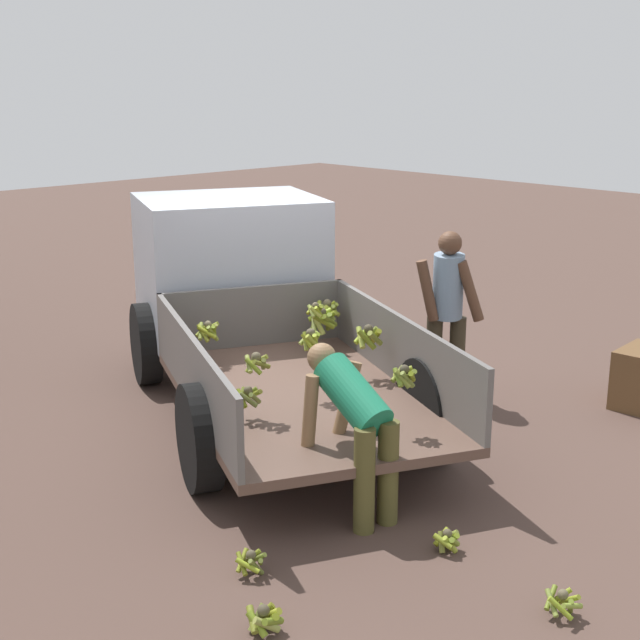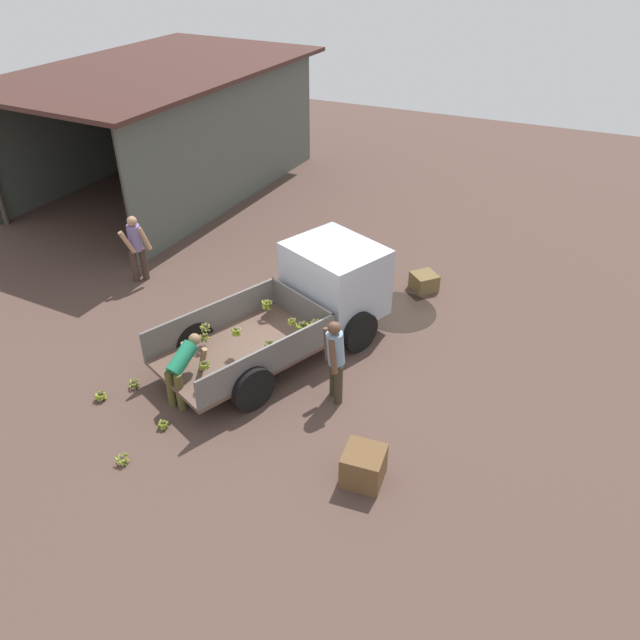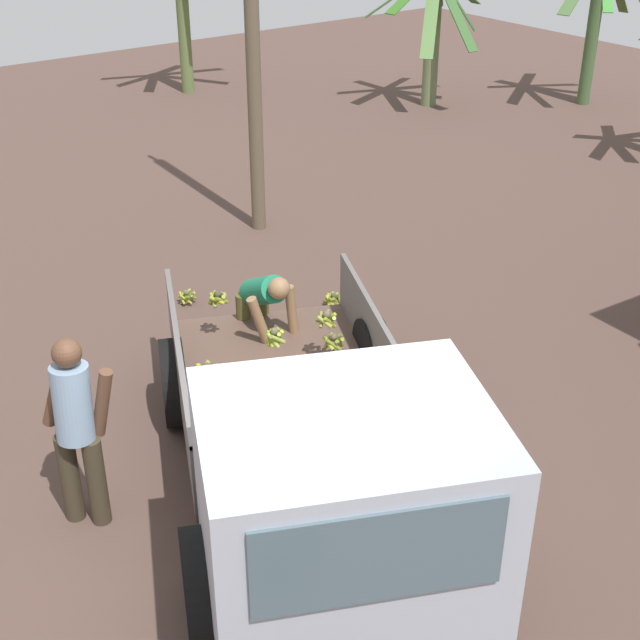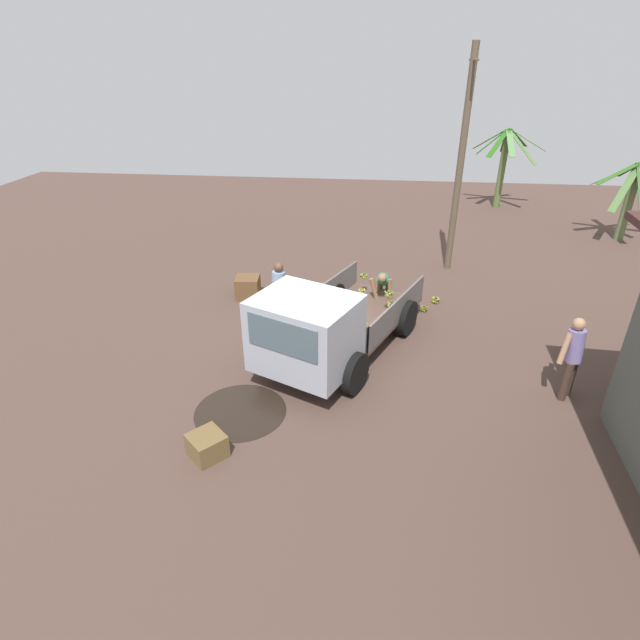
% 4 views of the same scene
% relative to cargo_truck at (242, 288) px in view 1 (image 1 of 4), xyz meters
% --- Properties ---
extents(ground, '(36.00, 36.00, 0.00)m').
position_rel_cargo_truck_xyz_m(ground, '(-0.36, 0.03, -1.00)').
color(ground, '#4F3A32').
extents(mud_patch_0, '(1.72, 1.72, 0.01)m').
position_rel_cargo_truck_xyz_m(mud_patch_0, '(1.51, -1.29, -1.00)').
color(mud_patch_0, black).
rests_on(mud_patch_0, ground).
extents(cargo_truck, '(5.11, 3.67, 1.89)m').
position_rel_cargo_truck_xyz_m(cargo_truck, '(0.00, 0.00, 0.00)').
color(cargo_truck, brown).
rests_on(cargo_truck, ground).
extents(person_foreground_visitor, '(0.60, 0.55, 1.69)m').
position_rel_cargo_truck_xyz_m(person_foreground_visitor, '(-1.80, -1.14, -0.06)').
color(person_foreground_visitor, '#383021').
rests_on(person_foreground_visitor, ground).
extents(person_worker_loading, '(0.84, 0.61, 1.22)m').
position_rel_cargo_truck_xyz_m(person_worker_loading, '(-2.93, 1.33, -0.26)').
color(person_worker_loading, brown).
rests_on(person_worker_loading, ground).
extents(banana_bunch_on_ground_0, '(0.23, 0.23, 0.18)m').
position_rel_cargo_truck_xyz_m(banana_bunch_on_ground_0, '(-3.59, 2.76, -0.90)').
color(banana_bunch_on_ground_0, '#47402E').
rests_on(banana_bunch_on_ground_0, ground).
extents(banana_bunch_on_ground_1, '(0.22, 0.23, 0.18)m').
position_rel_cargo_truck_xyz_m(banana_bunch_on_ground_1, '(-4.69, 1.37, -0.90)').
color(banana_bunch_on_ground_1, brown).
rests_on(banana_bunch_on_ground_1, ground).
extents(banana_bunch_on_ground_2, '(0.22, 0.22, 0.18)m').
position_rel_cargo_truck_xyz_m(banana_bunch_on_ground_2, '(-3.05, 2.41, -0.90)').
color(banana_bunch_on_ground_2, brown).
rests_on(banana_bunch_on_ground_2, ground).
extents(banana_bunch_on_ground_3, '(0.19, 0.19, 0.16)m').
position_rel_cargo_truck_xyz_m(banana_bunch_on_ground_3, '(-3.74, 1.26, -0.91)').
color(banana_bunch_on_ground_3, '#4E4632').
rests_on(banana_bunch_on_ground_3, ground).
extents(wooden_crate_1, '(0.76, 0.76, 0.41)m').
position_rel_cargo_truck_xyz_m(wooden_crate_1, '(2.68, -1.54, -0.79)').
color(wooden_crate_1, brown).
rests_on(wooden_crate_1, ground).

